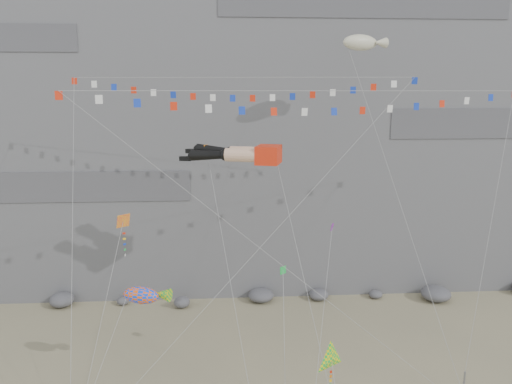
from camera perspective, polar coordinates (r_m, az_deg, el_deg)
cliff at (r=63.12m, az=-0.44°, el=14.91°), size 80.00×28.00×50.00m
talus_boulders at (r=52.26m, az=0.58°, el=-11.75°), size 60.00×3.00×1.20m
legs_kite at (r=38.80m, az=-1.70°, el=4.36°), size 10.38×16.79×21.72m
flag_banner_upper at (r=41.68m, az=-1.58°, el=12.92°), size 27.72×16.86×29.13m
flag_banner_lower at (r=36.49m, az=7.35°, el=11.36°), size 33.79×10.43×23.99m
harlequin_kite at (r=35.13m, az=-14.94°, el=-3.27°), size 3.51×7.39×14.18m
fish_windsock at (r=35.82m, az=-13.02°, el=-11.44°), size 5.62×7.29×10.25m
delta_kite at (r=31.61m, az=8.62°, el=-18.37°), size 2.13×4.48×7.19m
blimp_windsock at (r=44.79m, az=11.84°, el=16.30°), size 6.81×15.90×29.40m
small_kite_a at (r=39.92m, az=-5.59°, el=4.42°), size 4.05×15.61×22.67m
small_kite_b at (r=39.02m, az=8.67°, el=-4.23°), size 4.11×11.57×15.73m
small_kite_c at (r=35.15m, az=3.11°, el=-9.14°), size 1.38×9.04×12.22m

